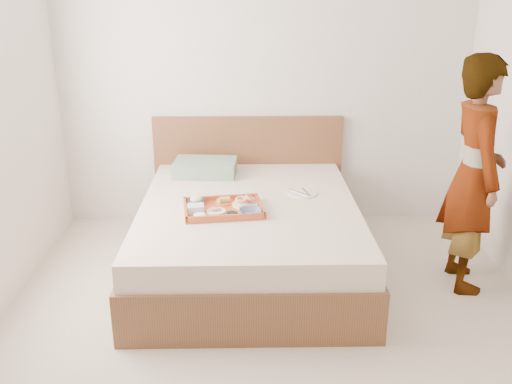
{
  "coord_description": "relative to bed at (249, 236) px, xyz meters",
  "views": [
    {
      "loc": [
        -0.16,
        -2.79,
        2.0
      ],
      "look_at": [
        -0.09,
        0.9,
        0.65
      ],
      "focal_mm": 39.43,
      "sensor_mm": 36.0,
      "label": 1
    }
  ],
  "objects": [
    {
      "name": "sauce_dish",
      "position": [
        -0.12,
        -0.3,
        0.29
      ],
      "size": [
        0.09,
        0.09,
        0.03
      ],
      "primitive_type": "cylinder",
      "rotation": [
        0.0,
        0.0,
        0.13
      ],
      "color": "black",
      "rests_on": "tray"
    },
    {
      "name": "ground",
      "position": [
        0.14,
        -1.0,
        -0.27
      ],
      "size": [
        3.5,
        4.0,
        0.01
      ],
      "primitive_type": "cube",
      "color": "beige",
      "rests_on": "ground"
    },
    {
      "name": "cheese_round",
      "position": [
        -0.33,
        -0.31,
        0.29
      ],
      "size": [
        0.09,
        0.09,
        0.03
      ],
      "primitive_type": "cylinder",
      "rotation": [
        0.0,
        0.0,
        0.13
      ],
      "color": "white",
      "rests_on": "tray"
    },
    {
      "name": "dinner_plate",
      "position": [
        0.4,
        0.18,
        0.27
      ],
      "size": [
        0.29,
        0.29,
        0.01
      ],
      "primitive_type": "cylinder",
      "rotation": [
        0.0,
        0.0,
        0.41
      ],
      "color": "white",
      "rests_on": "bed"
    },
    {
      "name": "meat_plate",
      "position": [
        -0.23,
        -0.21,
        0.28
      ],
      "size": [
        0.15,
        0.15,
        0.01
      ],
      "primitive_type": "cylinder",
      "rotation": [
        0.0,
        0.0,
        0.13
      ],
      "color": "white",
      "rests_on": "tray"
    },
    {
      "name": "plastic_tub",
      "position": [
        -0.37,
        -0.2,
        0.3
      ],
      "size": [
        0.12,
        0.11,
        0.05
      ],
      "primitive_type": "cube",
      "rotation": [
        0.0,
        0.0,
        0.13
      ],
      "color": "silver",
      "rests_on": "tray"
    },
    {
      "name": "wall_back",
      "position": [
        0.14,
        1.0,
        1.04
      ],
      "size": [
        3.5,
        0.01,
        2.6
      ],
      "primitive_type": "cube",
      "color": "silver",
      "rests_on": "ground"
    },
    {
      "name": "pillow",
      "position": [
        -0.36,
        0.66,
        0.33
      ],
      "size": [
        0.53,
        0.38,
        0.12
      ],
      "primitive_type": "cube",
      "rotation": [
        0.0,
        0.0,
        -0.07
      ],
      "color": "gray",
      "rests_on": "bed"
    },
    {
      "name": "tray",
      "position": [
        -0.18,
        -0.16,
        0.29
      ],
      "size": [
        0.59,
        0.46,
        0.05
      ],
      "primitive_type": "cube",
      "rotation": [
        0.0,
        0.0,
        0.13
      ],
      "color": "#D05C24",
      "rests_on": "bed"
    },
    {
      "name": "prawn_plate",
      "position": [
        -0.03,
        -0.08,
        0.29
      ],
      "size": [
        0.21,
        0.21,
        0.01
      ],
      "primitive_type": "cylinder",
      "rotation": [
        0.0,
        0.0,
        0.13
      ],
      "color": "white",
      "rests_on": "tray"
    },
    {
      "name": "navy_bowl_big",
      "position": [
        0.01,
        -0.26,
        0.3
      ],
      "size": [
        0.17,
        0.17,
        0.04
      ],
      "primitive_type": "imported",
      "rotation": [
        0.0,
        0.0,
        0.13
      ],
      "color": "#1E214F",
      "rests_on": "tray"
    },
    {
      "name": "bread_plate",
      "position": [
        -0.17,
        -0.04,
        0.28
      ],
      "size": [
        0.15,
        0.15,
        0.01
      ],
      "primitive_type": "cylinder",
      "rotation": [
        0.0,
        0.0,
        0.13
      ],
      "color": "orange",
      "rests_on": "tray"
    },
    {
      "name": "headboard",
      "position": [
        0.0,
        0.97,
        0.21
      ],
      "size": [
        1.65,
        0.06,
        0.95
      ],
      "primitive_type": "cube",
      "color": "brown",
      "rests_on": "ground"
    },
    {
      "name": "person",
      "position": [
        1.52,
        -0.23,
        0.54
      ],
      "size": [
        0.42,
        0.61,
        1.62
      ],
      "primitive_type": "imported",
      "rotation": [
        0.0,
        0.0,
        1.51
      ],
      "color": "#EFE3D0",
      "rests_on": "ground"
    },
    {
      "name": "salad_bowl",
      "position": [
        -0.37,
        -0.06,
        0.3
      ],
      "size": [
        0.13,
        0.13,
        0.04
      ],
      "primitive_type": "imported",
      "rotation": [
        0.0,
        0.0,
        0.13
      ],
      "color": "#1E214F",
      "rests_on": "tray"
    },
    {
      "name": "bed",
      "position": [
        0.0,
        0.0,
        0.0
      ],
      "size": [
        1.65,
        2.0,
        0.53
      ],
      "primitive_type": "cube",
      "color": "brown",
      "rests_on": "ground"
    }
  ]
}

